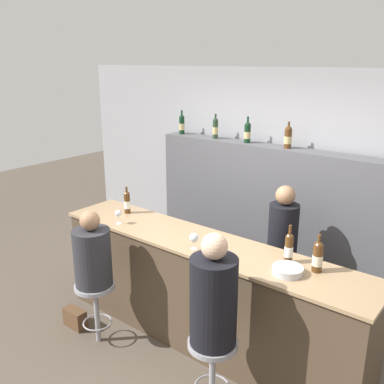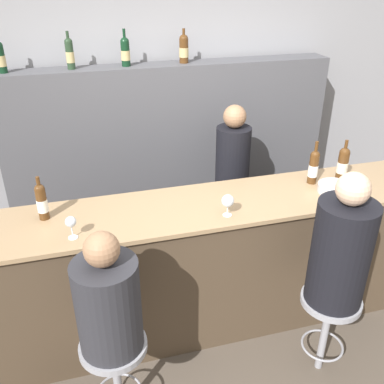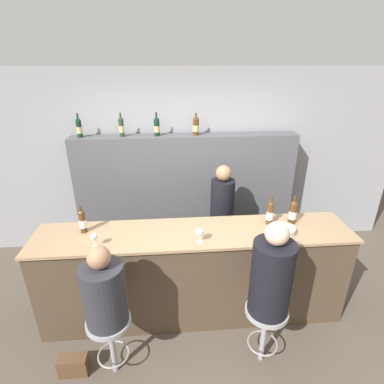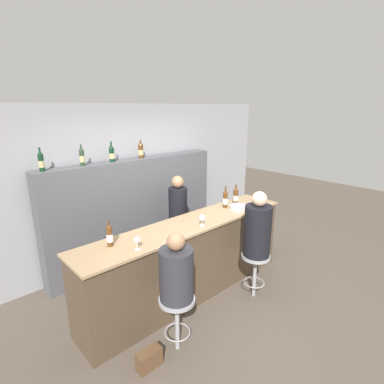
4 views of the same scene
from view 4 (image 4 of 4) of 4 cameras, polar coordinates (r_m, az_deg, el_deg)
name	(u,v)px [view 4 (image 4 of 4)]	position (r m, az deg, el deg)	size (l,w,h in m)	color
ground_plane	(205,302)	(4.33, 2.56, -20.12)	(16.00, 16.00, 0.00)	#4C4238
wall_back	(128,184)	(5.12, -12.13, 1.47)	(6.40, 0.05, 2.60)	gray
bar_counter	(191,259)	(4.22, -0.23, -12.56)	(3.24, 0.62, 1.07)	#473828
back_bar_cabinet	(136,211)	(5.06, -10.53, -3.64)	(3.04, 0.28, 1.75)	#4C4C51
wine_bottle_counter_0	(110,235)	(3.44, -15.42, -7.95)	(0.07, 0.07, 0.30)	#4C2D14
wine_bottle_counter_1	(225,199)	(4.57, 6.36, -1.34)	(0.07, 0.07, 0.33)	#4C2D14
wine_bottle_counter_2	(236,196)	(4.76, 8.32, -0.76)	(0.08, 0.08, 0.32)	#4C2D14
wine_bottle_backbar_0	(41,162)	(4.27, -26.80, 5.19)	(0.07, 0.07, 0.30)	black
wine_bottle_backbar_1	(82,157)	(4.45, -20.24, 6.31)	(0.07, 0.07, 0.30)	#233823
wine_bottle_backbar_2	(112,154)	(4.64, -15.05, 7.04)	(0.08, 0.08, 0.30)	black
wine_bottle_backbar_3	(141,150)	(4.90, -9.73, 7.81)	(0.08, 0.08, 0.29)	#4C2D14
wine_glass_0	(137,240)	(3.29, -10.44, -9.05)	(0.07, 0.07, 0.15)	silver
wine_glass_1	(202,218)	(3.86, 1.95, -4.98)	(0.08, 0.08, 0.15)	silver
metal_bowl	(238,207)	(4.56, 8.73, -2.86)	(0.25, 0.25, 0.06)	#B7B7BC
bar_stool_left	(177,309)	(3.39, -2.88, -21.39)	(0.39, 0.39, 0.63)	gray
guest_seated_left	(176,272)	(3.14, -3.00, -14.96)	(0.35, 0.35, 0.74)	#28282D
bar_stool_right	(255,264)	(4.27, 11.97, -13.20)	(0.39, 0.39, 0.63)	gray
guest_seated_right	(258,229)	(4.04, 12.38, -6.82)	(0.36, 0.36, 0.89)	black
bartender	(178,224)	(4.93, -2.66, -6.09)	(0.30, 0.30, 1.51)	black
handbag	(149,359)	(3.48, -8.16, -28.97)	(0.26, 0.12, 0.20)	#513823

